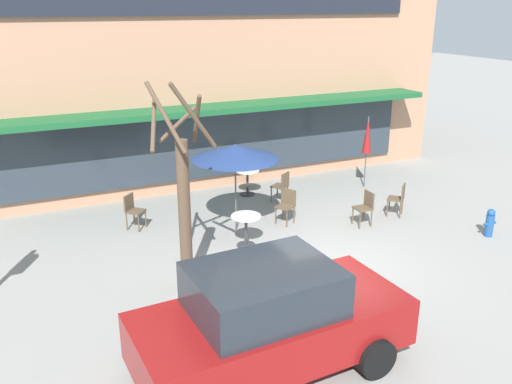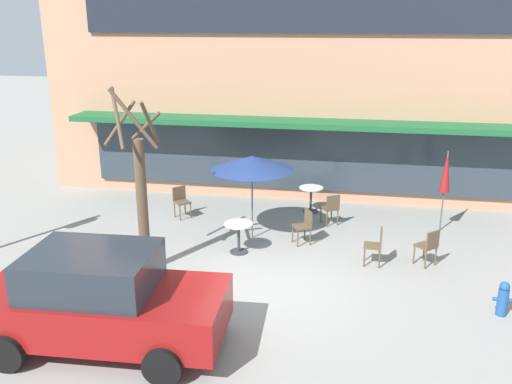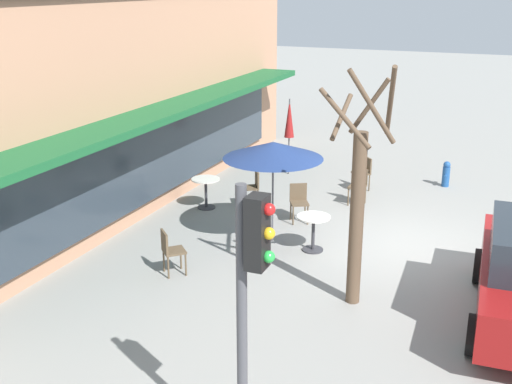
# 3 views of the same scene
# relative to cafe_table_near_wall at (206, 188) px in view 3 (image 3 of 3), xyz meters

# --- Properties ---
(ground_plane) EXTENTS (80.00, 80.00, 0.00)m
(ground_plane) POSITION_rel_cafe_table_near_wall_xyz_m (-0.60, -4.96, -0.52)
(ground_plane) COLOR gray
(building_facade) EXTENTS (16.11, 9.10, 7.80)m
(building_facade) POSITION_rel_cafe_table_near_wall_xyz_m (-0.60, 5.00, 3.38)
(building_facade) COLOR tan
(building_facade) RESTS_ON ground
(cafe_table_near_wall) EXTENTS (0.70, 0.70, 0.76)m
(cafe_table_near_wall) POSITION_rel_cafe_table_near_wall_xyz_m (0.00, 0.00, 0.00)
(cafe_table_near_wall) COLOR #333338
(cafe_table_near_wall) RESTS_ON ground
(cafe_table_streetside) EXTENTS (0.70, 0.70, 0.76)m
(cafe_table_streetside) POSITION_rel_cafe_table_near_wall_xyz_m (-1.48, -3.25, 0.00)
(cafe_table_streetside) COLOR #333338
(cafe_table_streetside) RESTS_ON ground
(patio_umbrella_green_folded) EXTENTS (0.28, 0.28, 2.20)m
(patio_umbrella_green_folded) POSITION_rel_cafe_table_near_wall_xyz_m (3.57, -0.86, 1.11)
(patio_umbrella_green_folded) COLOR #4C4C51
(patio_umbrella_green_folded) RESTS_ON ground
(patio_umbrella_cream_folded) EXTENTS (2.10, 2.10, 2.20)m
(patio_umbrella_cream_folded) POSITION_rel_cafe_table_near_wall_xyz_m (-1.33, -2.28, 1.51)
(patio_umbrella_cream_folded) COLOR #4C4C51
(patio_umbrella_cream_folded) RESTS_ON ground
(cafe_chair_0) EXTENTS (0.57, 0.57, 0.89)m
(cafe_chair_0) POSITION_rel_cafe_table_near_wall_xyz_m (-3.63, -1.11, 0.01)
(cafe_chair_0) COLOR brown
(cafe_chair_0) RESTS_ON ground
(cafe_chair_1) EXTENTS (0.55, 0.55, 0.89)m
(cafe_chair_1) POSITION_rel_cafe_table_near_wall_xyz_m (0.63, -0.99, 0.01)
(cafe_chair_1) COLOR brown
(cafe_chair_1) RESTS_ON ground
(cafe_chair_2) EXTENTS (0.54, 0.54, 0.89)m
(cafe_chair_2) POSITION_rel_cafe_table_near_wall_xyz_m (0.03, -2.40, 0.01)
(cafe_chair_2) COLOR brown
(cafe_chair_2) RESTS_ON ground
(cafe_chair_3) EXTENTS (0.57, 0.57, 0.89)m
(cafe_chair_3) POSITION_rel_cafe_table_near_wall_xyz_m (2.96, -3.21, 0.01)
(cafe_chair_3) COLOR brown
(cafe_chair_3) RESTS_ON ground
(cafe_chair_4) EXTENTS (0.41, 0.41, 0.89)m
(cafe_chair_4) POSITION_rel_cafe_table_near_wall_xyz_m (1.78, -3.37, 0.01)
(cafe_chair_4) COLOR brown
(cafe_chair_4) RESTS_ON ground
(street_tree) EXTENTS (1.23, 1.25, 4.17)m
(street_tree) POSITION_rel_cafe_table_near_wall_xyz_m (-3.36, -4.60, 1.36)
(street_tree) COLOR brown
(street_tree) RESTS_ON ground
(traffic_light_pole) EXTENTS (0.26, 0.44, 3.40)m
(traffic_light_pole) POSITION_rel_cafe_table_near_wall_xyz_m (-7.67, -4.51, 1.78)
(traffic_light_pole) COLOR #47474C
(traffic_light_pole) RESTS_ON ground
(fire_hydrant) EXTENTS (0.36, 0.20, 0.71)m
(fire_hydrant) POSITION_rel_cafe_table_near_wall_xyz_m (4.12, -5.23, -0.16)
(fire_hydrant) COLOR #1E4C8C
(fire_hydrant) RESTS_ON ground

